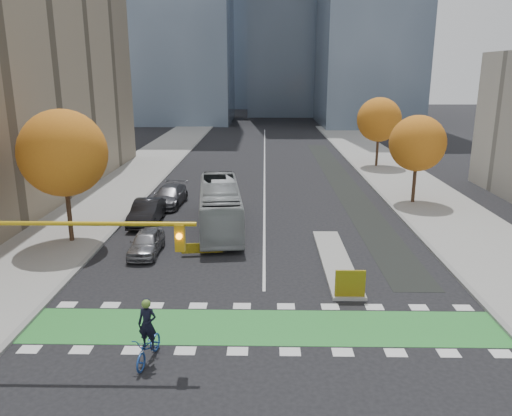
{
  "coord_description": "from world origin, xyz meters",
  "views": [
    {
      "loc": [
        -0.01,
        -17.26,
        10.29
      ],
      "look_at": [
        -0.46,
        9.37,
        3.0
      ],
      "focal_mm": 35.0,
      "sensor_mm": 36.0,
      "label": 1
    }
  ],
  "objects_px": {
    "tree_west": "(63,153)",
    "cyclist": "(148,341)",
    "tree_east_far": "(379,120)",
    "hazard_board": "(350,283)",
    "tree_east_near": "(417,143)",
    "parked_car_c": "(169,196)",
    "bus": "(220,206)",
    "parked_car_a": "(146,242)",
    "parked_car_b": "(147,212)",
    "traffic_signal_west": "(44,252)"
  },
  "relations": [
    {
      "from": "parked_car_a",
      "to": "parked_car_c",
      "type": "xyz_separation_m",
      "value": [
        -0.71,
        11.0,
        0.08
      ]
    },
    {
      "from": "tree_east_near",
      "to": "bus",
      "type": "height_order",
      "value": "tree_east_near"
    },
    {
      "from": "tree_west",
      "to": "cyclist",
      "type": "bearing_deg",
      "value": -59.25
    },
    {
      "from": "hazard_board",
      "to": "tree_east_far",
      "type": "relative_size",
      "value": 0.18
    },
    {
      "from": "hazard_board",
      "to": "cyclist",
      "type": "bearing_deg",
      "value": -147.12
    },
    {
      "from": "parked_car_a",
      "to": "cyclist",
      "type": "bearing_deg",
      "value": -76.58
    },
    {
      "from": "traffic_signal_west",
      "to": "parked_car_b",
      "type": "relative_size",
      "value": 1.7
    },
    {
      "from": "tree_east_far",
      "to": "bus",
      "type": "distance_m",
      "value": 27.84
    },
    {
      "from": "traffic_signal_west",
      "to": "cyclist",
      "type": "height_order",
      "value": "traffic_signal_west"
    },
    {
      "from": "traffic_signal_west",
      "to": "bus",
      "type": "distance_m",
      "value": 16.63
    },
    {
      "from": "bus",
      "to": "parked_car_a",
      "type": "height_order",
      "value": "bus"
    },
    {
      "from": "hazard_board",
      "to": "cyclist",
      "type": "relative_size",
      "value": 0.57
    },
    {
      "from": "parked_car_a",
      "to": "tree_east_near",
      "type": "bearing_deg",
      "value": 32.27
    },
    {
      "from": "tree_west",
      "to": "hazard_board",
      "type": "bearing_deg",
      "value": -25.99
    },
    {
      "from": "tree_east_near",
      "to": "tree_east_far",
      "type": "xyz_separation_m",
      "value": [
        0.5,
        16.0,
        0.38
      ]
    },
    {
      "from": "tree_west",
      "to": "tree_east_far",
      "type": "height_order",
      "value": "tree_west"
    },
    {
      "from": "tree_east_near",
      "to": "bus",
      "type": "xyz_separation_m",
      "value": [
        -15.0,
        -6.83,
        -3.32
      ]
    },
    {
      "from": "parked_car_a",
      "to": "parked_car_b",
      "type": "xyz_separation_m",
      "value": [
        -1.35,
        6.0,
        0.13
      ]
    },
    {
      "from": "tree_east_near",
      "to": "cyclist",
      "type": "bearing_deg",
      "value": -125.05
    },
    {
      "from": "parked_car_b",
      "to": "hazard_board",
      "type": "bearing_deg",
      "value": -44.04
    },
    {
      "from": "tree_east_far",
      "to": "parked_car_a",
      "type": "bearing_deg",
      "value": -124.77
    },
    {
      "from": "tree_west",
      "to": "traffic_signal_west",
      "type": "xyz_separation_m",
      "value": [
        4.07,
        -12.51,
        -1.58
      ]
    },
    {
      "from": "tree_west",
      "to": "tree_east_near",
      "type": "distance_m",
      "value": 26.01
    },
    {
      "from": "tree_east_far",
      "to": "parked_car_a",
      "type": "relative_size",
      "value": 1.88
    },
    {
      "from": "traffic_signal_west",
      "to": "cyclist",
      "type": "xyz_separation_m",
      "value": [
        3.72,
        -0.59,
        -3.21
      ]
    },
    {
      "from": "tree_west",
      "to": "bus",
      "type": "relative_size",
      "value": 0.74
    },
    {
      "from": "traffic_signal_west",
      "to": "tree_east_near",
      "type": "bearing_deg",
      "value": 48.48
    },
    {
      "from": "hazard_board",
      "to": "traffic_signal_west",
      "type": "relative_size",
      "value": 0.16
    },
    {
      "from": "cyclist",
      "to": "tree_west",
      "type": "bearing_deg",
      "value": 130.16
    },
    {
      "from": "tree_east_far",
      "to": "parked_car_b",
      "type": "xyz_separation_m",
      "value": [
        -20.72,
        -21.9,
        -4.41
      ]
    },
    {
      "from": "bus",
      "to": "cyclist",
      "type": "bearing_deg",
      "value": -100.57
    },
    {
      "from": "tree_east_near",
      "to": "parked_car_b",
      "type": "height_order",
      "value": "tree_east_near"
    },
    {
      "from": "hazard_board",
      "to": "traffic_signal_west",
      "type": "distance_m",
      "value": 13.23
    },
    {
      "from": "tree_west",
      "to": "tree_east_far",
      "type": "relative_size",
      "value": 1.08
    },
    {
      "from": "traffic_signal_west",
      "to": "parked_car_a",
      "type": "height_order",
      "value": "traffic_signal_west"
    },
    {
      "from": "tree_west",
      "to": "traffic_signal_west",
      "type": "relative_size",
      "value": 0.96
    },
    {
      "from": "tree_west",
      "to": "cyclist",
      "type": "height_order",
      "value": "tree_west"
    },
    {
      "from": "tree_east_far",
      "to": "traffic_signal_west",
      "type": "distance_m",
      "value": 43.61
    },
    {
      "from": "hazard_board",
      "to": "cyclist",
      "type": "distance_m",
      "value": 9.77
    },
    {
      "from": "traffic_signal_west",
      "to": "parked_car_c",
      "type": "relative_size",
      "value": 1.6
    },
    {
      "from": "tree_west",
      "to": "tree_east_far",
      "type": "distance_m",
      "value": 35.73
    },
    {
      "from": "parked_car_c",
      "to": "cyclist",
      "type": "bearing_deg",
      "value": -77.01
    },
    {
      "from": "tree_east_near",
      "to": "traffic_signal_west",
      "type": "height_order",
      "value": "tree_east_near"
    },
    {
      "from": "hazard_board",
      "to": "tree_east_near",
      "type": "relative_size",
      "value": 0.2
    },
    {
      "from": "tree_west",
      "to": "tree_east_near",
      "type": "relative_size",
      "value": 1.16
    },
    {
      "from": "cyclist",
      "to": "parked_car_c",
      "type": "height_order",
      "value": "cyclist"
    },
    {
      "from": "tree_east_far",
      "to": "parked_car_b",
      "type": "relative_size",
      "value": 1.52
    },
    {
      "from": "cyclist",
      "to": "hazard_board",
      "type": "bearing_deg",
      "value": 42.3
    },
    {
      "from": "tree_west",
      "to": "bus",
      "type": "distance_m",
      "value": 10.38
    },
    {
      "from": "cyclist",
      "to": "tree_east_near",
      "type": "bearing_deg",
      "value": 64.37
    }
  ]
}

